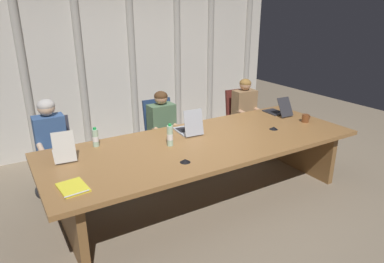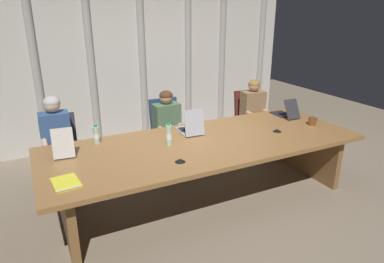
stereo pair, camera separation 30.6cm
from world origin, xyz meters
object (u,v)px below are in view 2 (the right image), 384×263
Objects in this scene: laptop_center at (285,112)px; office_chair_left_mid at (168,139)px; person_left_mid at (169,125)px; conference_mic_middle at (180,160)px; coffee_mug_near at (312,121)px; water_bottle_secondary at (169,135)px; spiral_notepad at (66,183)px; laptop_left_end at (64,148)px; water_bottle_primary at (96,135)px; laptop_left_mid at (190,128)px; office_chair_left_end at (62,159)px; office_chair_center at (250,126)px; conference_mic_left_side at (277,130)px; person_center at (255,111)px; person_left_end at (57,139)px.

office_chair_left_mid is at bearing 64.35° from laptop_center.
conference_mic_middle is (-0.47, -1.39, 0.12)m from person_left_mid.
water_bottle_secondary is at bearing 174.37° from coffee_mug_near.
spiral_notepad is at bearing -159.40° from water_bottle_secondary.
water_bottle_primary is at bearing -64.55° from laptop_left_end.
laptop_left_end is 3.13m from coffee_mug_near.
office_chair_left_end is at bearing 65.34° from laptop_left_mid.
laptop_left_mid is at bearing 93.25° from laptop_center.
laptop_left_end is 3.16m from office_chair_center.
office_chair_left_mid is 6.56× the size of coffee_mug_near.
laptop_center is 1.38× the size of spiral_notepad.
laptop_left_mid is 1.65× the size of water_bottle_secondary.
laptop_left_end is 1.63m from person_left_mid.
water_bottle_primary reaches higher than conference_mic_left_side.
water_bottle_secondary is 1.42m from conference_mic_left_side.
office_chair_center is 2.78m from water_bottle_primary.
laptop_center is 2.15m from conference_mic_middle.
water_bottle_secondary is 2.00m from coffee_mug_near.
office_chair_left_end is 1.57m from spiral_notepad.
spiral_notepad is (-3.07, -1.36, 0.10)m from person_center.
person_center is at bearing 95.16° from coffee_mug_near.
office_chair_center is 4.11× the size of water_bottle_primary.
office_chair_left_end is 8.27× the size of conference_mic_left_side.
coffee_mug_near is 1.31× the size of conference_mic_middle.
coffee_mug_near reaches higher than spiral_notepad.
coffee_mug_near is at bearing -0.95° from spiral_notepad.
office_chair_center is at bearing 13.99° from water_bottle_primary.
person_left_end is at bearing 140.62° from water_bottle_secondary.
laptop_left_mid reaches higher than conference_mic_middle.
person_left_end is at bearing 127.74° from water_bottle_primary.
laptop_center is at bearing 8.30° from water_bottle_secondary.
laptop_left_end is 0.49× the size of office_chair_left_end.
conference_mic_middle is at bearing 151.53° from laptop_left_mid.
person_left_mid is at bearing 145.33° from coffee_mug_near.
conference_mic_left_side is (1.40, -0.20, -0.10)m from water_bottle_secondary.
spiral_notepad is at bearing -44.77° from office_chair_left_mid.
person_left_mid is 3.45× the size of spiral_notepad.
office_chair_left_end is 6.31× the size of coffee_mug_near.
water_bottle_secondary reaches higher than conference_mic_middle.
person_left_end is at bearing -82.31° from office_chair_left_mid.
person_left_end reaches higher than water_bottle_primary.
conference_mic_left_side is at bearing 39.21° from office_chair_left_mid.
water_bottle_primary is (-1.11, -0.50, 0.20)m from person_left_mid.
office_chair_left_mid is 1.03× the size of office_chair_center.
conference_mic_left_side is 0.34× the size of spiral_notepad.
laptop_left_end reaches higher than office_chair_left_end.
laptop_left_mid reaches higher than water_bottle_secondary.
laptop_left_mid is at bearing 32.97° from water_bottle_secondary.
person_left_end is 0.66m from water_bottle_primary.
spiral_notepad is (-1.57, -1.36, 0.11)m from person_left_mid.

